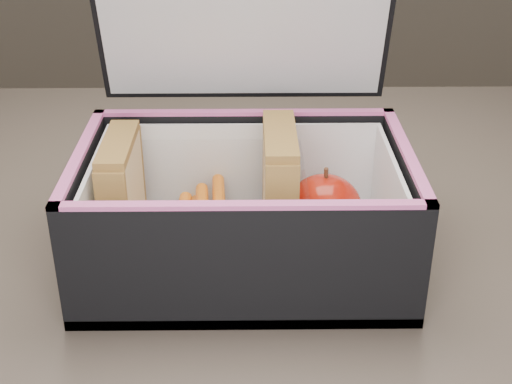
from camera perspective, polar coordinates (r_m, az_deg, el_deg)
kitchen_table at (r=0.72m, az=3.02°, el=-9.57°), size 1.20×0.80×0.75m
lunch_bag at (r=0.60m, az=-0.95°, el=-0.73°), size 0.27×0.23×0.27m
plastic_tub at (r=0.61m, az=-4.38°, el=-1.30°), size 0.18×0.13×0.07m
sandwich_left at (r=0.61m, az=-10.64°, el=-0.07°), size 0.02×0.09×0.10m
sandwich_right at (r=0.60m, az=1.88°, el=0.30°), size 0.03×0.09×0.10m
carrot_sticks at (r=0.61m, az=-4.48°, el=-2.71°), size 0.05×0.15×0.03m
paper_napkin at (r=0.62m, az=5.63°, el=-4.14°), size 0.09×0.09×0.01m
red_apple at (r=0.61m, az=5.49°, el=-1.33°), size 0.08×0.08×0.07m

